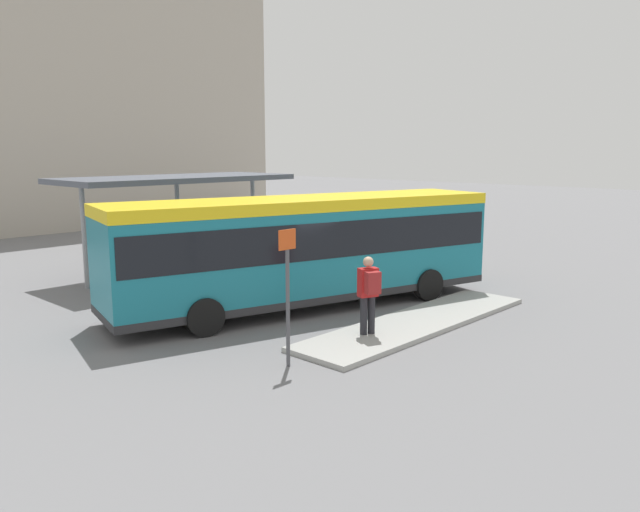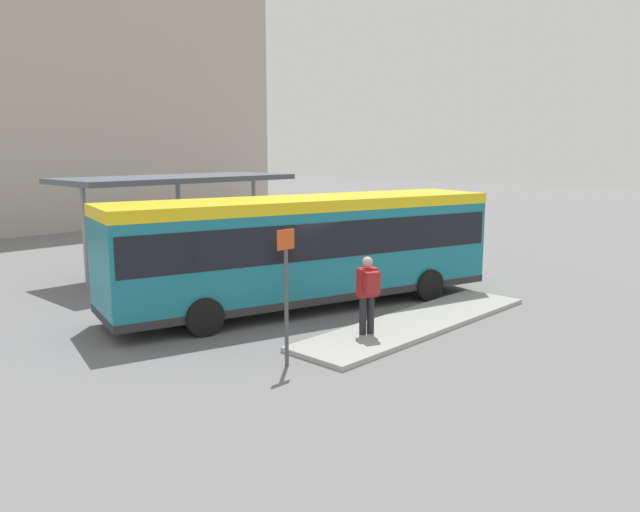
{
  "view_description": "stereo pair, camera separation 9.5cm",
  "coord_description": "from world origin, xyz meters",
  "px_view_note": "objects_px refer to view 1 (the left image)",
  "views": [
    {
      "loc": [
        -12.03,
        -11.9,
        4.36
      ],
      "look_at": [
        0.55,
        0.0,
        1.37
      ],
      "focal_mm": 35.0,
      "sensor_mm": 36.0,
      "label": 1
    },
    {
      "loc": [
        -11.97,
        -11.97,
        4.36
      ],
      "look_at": [
        0.55,
        0.0,
        1.37
      ],
      "focal_mm": 35.0,
      "sensor_mm": 36.0,
      "label": 2
    }
  ],
  "objects_px": {
    "bicycle_orange": "(394,246)",
    "potted_planter_near_shelter": "(272,255)",
    "pedestrian_waiting": "(369,290)",
    "city_bus": "(307,244)",
    "platform_sign": "(288,291)",
    "bicycle_black": "(367,241)",
    "bicycle_blue": "(385,243)"
  },
  "relations": [
    {
      "from": "bicycle_black",
      "to": "bicycle_orange",
      "type": "bearing_deg",
      "value": -178.42
    },
    {
      "from": "platform_sign",
      "to": "city_bus",
      "type": "bearing_deg",
      "value": 40.14
    },
    {
      "from": "platform_sign",
      "to": "pedestrian_waiting",
      "type": "bearing_deg",
      "value": -0.95
    },
    {
      "from": "potted_planter_near_shelter",
      "to": "platform_sign",
      "type": "relative_size",
      "value": 0.5
    },
    {
      "from": "bicycle_orange",
      "to": "city_bus",
      "type": "bearing_deg",
      "value": -67.31
    },
    {
      "from": "platform_sign",
      "to": "bicycle_blue",
      "type": "bearing_deg",
      "value": 30.02
    },
    {
      "from": "bicycle_blue",
      "to": "bicycle_black",
      "type": "height_order",
      "value": "bicycle_blue"
    },
    {
      "from": "bicycle_orange",
      "to": "potted_planter_near_shelter",
      "type": "bearing_deg",
      "value": -92.04
    },
    {
      "from": "pedestrian_waiting",
      "to": "potted_planter_near_shelter",
      "type": "bearing_deg",
      "value": -2.29
    },
    {
      "from": "bicycle_black",
      "to": "potted_planter_near_shelter",
      "type": "xyz_separation_m",
      "value": [
        -6.72,
        -1.25,
        0.37
      ]
    },
    {
      "from": "city_bus",
      "to": "bicycle_black",
      "type": "distance_m",
      "value": 10.37
    },
    {
      "from": "platform_sign",
      "to": "bicycle_black",
      "type": "bearing_deg",
      "value": 33.09
    },
    {
      "from": "bicycle_blue",
      "to": "city_bus",
      "type": "bearing_deg",
      "value": -60.49
    },
    {
      "from": "bicycle_blue",
      "to": "platform_sign",
      "type": "height_order",
      "value": "platform_sign"
    },
    {
      "from": "bicycle_orange",
      "to": "bicycle_blue",
      "type": "height_order",
      "value": "bicycle_blue"
    },
    {
      "from": "bicycle_blue",
      "to": "platform_sign",
      "type": "xyz_separation_m",
      "value": [
        -12.83,
        -7.42,
        1.18
      ]
    },
    {
      "from": "pedestrian_waiting",
      "to": "bicycle_orange",
      "type": "height_order",
      "value": "pedestrian_waiting"
    },
    {
      "from": "bicycle_blue",
      "to": "pedestrian_waiting",
      "type": "bearing_deg",
      "value": -49.82
    },
    {
      "from": "bicycle_blue",
      "to": "potted_planter_near_shelter",
      "type": "relative_size",
      "value": 1.23
    },
    {
      "from": "potted_planter_near_shelter",
      "to": "bicycle_black",
      "type": "bearing_deg",
      "value": 10.55
    },
    {
      "from": "bicycle_black",
      "to": "potted_planter_near_shelter",
      "type": "distance_m",
      "value": 6.85
    },
    {
      "from": "bicycle_orange",
      "to": "bicycle_black",
      "type": "distance_m",
      "value": 1.6
    },
    {
      "from": "bicycle_orange",
      "to": "bicycle_black",
      "type": "xyz_separation_m",
      "value": [
        0.14,
        1.59,
        0.02
      ]
    },
    {
      "from": "bicycle_orange",
      "to": "bicycle_black",
      "type": "bearing_deg",
      "value": 176.01
    },
    {
      "from": "pedestrian_waiting",
      "to": "bicycle_orange",
      "type": "distance_m",
      "value": 12.0
    },
    {
      "from": "pedestrian_waiting",
      "to": "potted_planter_near_shelter",
      "type": "xyz_separation_m",
      "value": [
        3.35,
        7.0,
        -0.43
      ]
    },
    {
      "from": "bicycle_blue",
      "to": "bicycle_black",
      "type": "xyz_separation_m",
      "value": [
        -0.23,
        0.8,
        -0.01
      ]
    },
    {
      "from": "city_bus",
      "to": "pedestrian_waiting",
      "type": "relative_size",
      "value": 6.21
    },
    {
      "from": "bicycle_orange",
      "to": "potted_planter_near_shelter",
      "type": "distance_m",
      "value": 6.61
    },
    {
      "from": "bicycle_black",
      "to": "city_bus",
      "type": "bearing_deg",
      "value": 126.24
    },
    {
      "from": "bicycle_blue",
      "to": "platform_sign",
      "type": "relative_size",
      "value": 0.62
    },
    {
      "from": "potted_planter_near_shelter",
      "to": "city_bus",
      "type": "bearing_deg",
      "value": -119.65
    }
  ]
}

